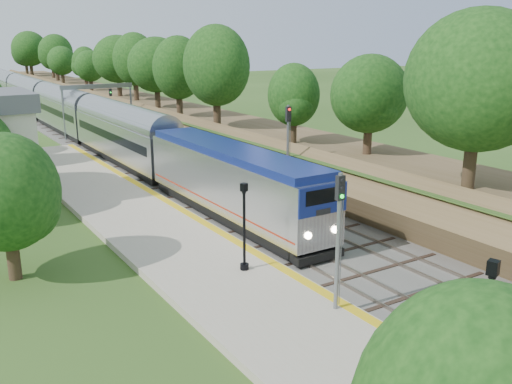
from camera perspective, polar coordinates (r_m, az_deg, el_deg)
ground at (r=23.74m, az=22.47°, el=-14.95°), size 320.00×320.00×0.00m
trackbed at (r=74.76m, az=-16.80°, el=5.83°), size 9.50×170.00×0.28m
platform at (r=31.96m, az=-7.51°, el=-5.57°), size 6.40×68.00×0.38m
yellow_stripe at (r=33.09m, az=-3.03°, el=-4.36°), size 0.55×68.00×0.01m
embankment at (r=77.09m, az=-10.89°, el=7.89°), size 10.64×170.00×11.70m
signal_gantry at (r=69.51m, az=-15.58°, el=9.21°), size 8.40×0.38×6.20m
trees_behind_platform at (r=33.29m, az=-20.58°, el=2.22°), size 7.82×53.32×7.21m
train at (r=94.50m, az=-21.64°, el=8.64°), size 3.08×144.26×4.52m
lamppost_mid at (r=18.90m, az=21.84°, el=-14.05°), size 0.49×0.49×4.92m
lamppost_far at (r=27.72m, az=-1.19°, el=-4.00°), size 0.43×0.43×4.40m
signal_platform at (r=23.45m, az=8.26°, el=-3.51°), size 0.35×0.27×5.89m
signal_farside at (r=41.44m, az=3.21°, el=5.12°), size 0.37×0.29×6.68m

